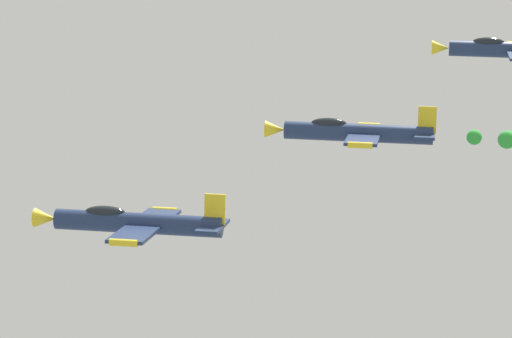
{
  "coord_description": "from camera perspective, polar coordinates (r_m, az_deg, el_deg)",
  "views": [
    {
      "loc": [
        -63.82,
        -9.61,
        141.82
      ],
      "look_at": [
        0.0,
        0.0,
        120.89
      ],
      "focal_mm": 84.17,
      "sensor_mm": 36.0,
      "label": 1
    }
  ],
  "objects": [
    {
      "name": "airplane_right_outer",
      "position": [
        85.67,
        12.06,
        5.57
      ],
      "size": [
        9.55,
        10.35,
        2.46
      ],
      "rotation": [
        0.0,
        0.09,
        0.0
      ],
      "color": "navy"
    },
    {
      "name": "airplane_right_inner",
      "position": [
        63.79,
        -5.77,
        -2.54
      ],
      "size": [
        9.48,
        10.35,
        2.84
      ],
      "rotation": [
        0.0,
        0.17,
        0.0
      ],
      "color": "navy"
    },
    {
      "name": "airplane_left_outer",
      "position": [
        72.94,
        4.75,
        1.75
      ],
      "size": [
        9.5,
        10.35,
        2.76
      ],
      "rotation": [
        0.0,
        0.15,
        0.0
      ],
      "color": "navy"
    }
  ]
}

